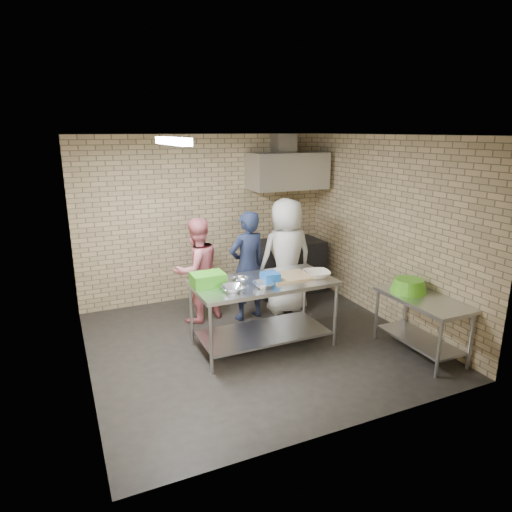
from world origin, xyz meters
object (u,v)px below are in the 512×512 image
Objects in this scene: side_counter at (421,325)px; green_basin at (409,285)px; man_navy at (248,266)px; bottle_red at (285,174)px; blue_tub at (270,278)px; woman_white at (286,256)px; stove at (287,266)px; bottle_green at (305,174)px; green_crate at (208,279)px; woman_pink at (197,270)px; prep_table at (263,314)px.

green_basin reaches higher than side_counter.
side_counter is 0.73× the size of man_navy.
side_counter is at bearing -82.38° from bottle_red.
blue_tub is 0.11× the size of woman_white.
blue_tub reaches higher than green_basin.
stove is 8.00× the size of bottle_green.
green_crate is at bearing 155.27° from side_counter.
man_navy reaches higher than blue_tub.
blue_tub is at bearing 73.12° from man_navy.
side_counter is 3.44m from bottle_red.
man_navy is at bearing -137.31° from bottle_red.
blue_tub is 1.79m from green_basin.
side_counter is at bearing -85.43° from green_basin.
bottle_green is (1.68, 2.09, 1.05)m from blue_tub.
woman_pink is (-2.24, 1.92, -0.06)m from green_basin.
bottle_green reaches higher than stove.
side_counter is 0.77× the size of woman_pink.
green_crate is 2.00× the size of blue_tub.
green_crate is at bearing 170.27° from prep_table.
bottle_red reaches higher than stove.
green_crate reaches higher than stove.
side_counter is 8.00× the size of bottle_green.
bottle_green reaches higher than man_navy.
man_navy reaches higher than side_counter.
prep_table is at bearing -126.23° from stove.
woman_white is (0.65, 0.01, 0.07)m from man_navy.
bottle_red is at bearing 42.62° from green_crate.
man_navy reaches higher than green_basin.
side_counter is 2.20m from woman_white.
blue_tub is 1.29m from woman_white.
woman_white is at bearing 115.26° from side_counter.
prep_table is at bearing 156.35° from green_basin.
man_navy is at bearing -145.56° from bottle_green.
woman_white is (-0.91, -1.06, -1.12)m from bottle_green.
side_counter is at bearing -30.00° from prep_table.
woman_white is (-0.51, -1.06, -1.14)m from bottle_red.
bottle_green reaches higher than woman_white.
prep_table is 1.01m from man_navy.
bottle_green is (1.73, 1.99, 1.56)m from prep_table.
woman_white is at bearing 117.93° from green_basin.
green_crate is at bearing -140.57° from stove.
stove is 2.57m from green_basin.
woman_white reaches higher than green_basin.
green_crate is 3.24m from bottle_green.
bottle_green is at bearing 48.96° from prep_table.
blue_tub is at bearing -121.53° from bottle_red.
woman_pink is at bearing 80.79° from green_crate.
man_navy reaches higher than woman_pink.
bottle_red is (-0.40, 2.99, 1.65)m from side_counter.
man_navy is 0.65m from woman_white.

